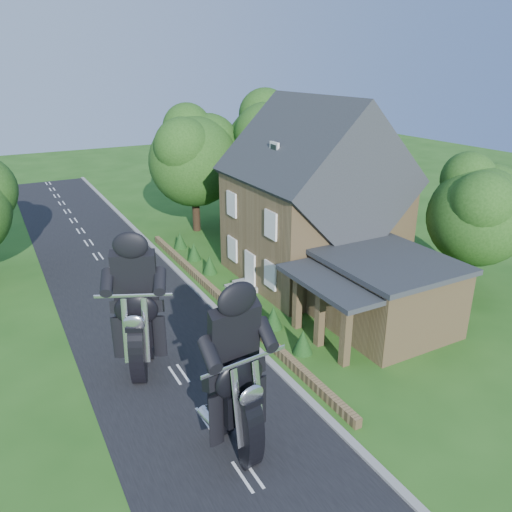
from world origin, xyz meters
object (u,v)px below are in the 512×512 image
annex (383,292)px  motorcycle_follow (142,352)px  house (313,203)px  garden_wall (223,300)px  motorcycle_lead (236,428)px

annex → motorcycle_follow: 11.21m
house → garden_wall: bearing=-170.8°
motorcycle_follow → house: bearing=-131.5°
garden_wall → motorcycle_follow: motorcycle_follow is taller
garden_wall → motorcycle_follow: bearing=-143.4°
garden_wall → motorcycle_lead: size_ratio=11.30×
motorcycle_lead → motorcycle_follow: size_ratio=1.00×
garden_wall → motorcycle_lead: (-4.14, -9.89, 0.71)m
house → motorcycle_follow: (-11.67, -5.07, -3.44)m
annex → house: bearing=84.8°
garden_wall → annex: annex is taller
house → motorcycle_follow: house is taller
garden_wall → house: house is taller
garden_wall → house: 7.52m
house → motorcycle_lead: house is taller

